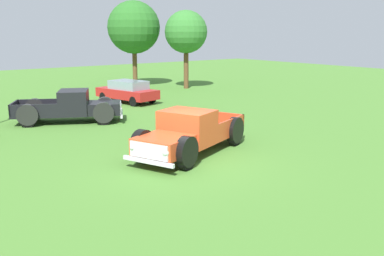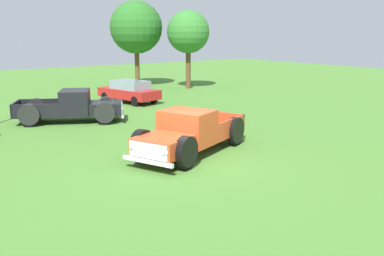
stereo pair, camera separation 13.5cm
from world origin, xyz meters
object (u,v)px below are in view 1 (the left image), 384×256
object	(u,v)px
sedan_distant_b	(128,91)
oak_tree_east	(186,32)
pickup_truck_behind_left	(75,107)
oak_tree_west	(134,28)
pickup_truck_foreground	(186,134)

from	to	relation	value
sedan_distant_b	oak_tree_east	size ratio (longest dim) A/B	0.74
pickup_truck_behind_left	oak_tree_east	size ratio (longest dim) A/B	0.91
sedan_distant_b	oak_tree_east	bearing A→B (deg)	25.34
pickup_truck_behind_left	sedan_distant_b	size ratio (longest dim) A/B	1.23
oak_tree_east	oak_tree_west	distance (m)	4.24
sedan_distant_b	oak_tree_east	world-z (taller)	oak_tree_east
pickup_truck_foreground	sedan_distant_b	bearing A→B (deg)	70.68
pickup_truck_foreground	sedan_distant_b	world-z (taller)	pickup_truck_foreground
pickup_truck_foreground	pickup_truck_behind_left	size ratio (longest dim) A/B	1.04
pickup_truck_foreground	oak_tree_west	size ratio (longest dim) A/B	0.83
pickup_truck_foreground	oak_tree_east	distance (m)	18.43
pickup_truck_foreground	oak_tree_west	bearing A→B (deg)	65.10
pickup_truck_foreground	oak_tree_east	size ratio (longest dim) A/B	0.95
pickup_truck_behind_left	oak_tree_east	distance (m)	13.91
pickup_truck_behind_left	oak_tree_east	bearing A→B (deg)	30.56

